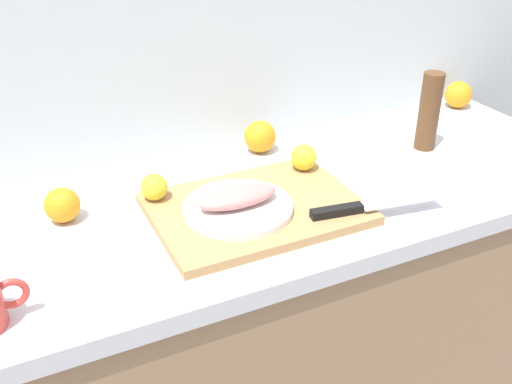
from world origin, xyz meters
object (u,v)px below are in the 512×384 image
(fish_fillet, at_px, (238,197))
(pepper_mill, at_px, (429,112))
(lemon_0, at_px, (304,157))
(white_plate, at_px, (238,208))
(orange_0, at_px, (62,205))
(chef_knife, at_px, (361,207))
(cutting_board, at_px, (256,209))

(fish_fillet, relative_size, pepper_mill, 0.85)
(lemon_0, bearing_deg, white_plate, -153.46)
(orange_0, distance_m, pepper_mill, 0.90)
(white_plate, relative_size, chef_knife, 0.77)
(lemon_0, bearing_deg, orange_0, 175.36)
(chef_knife, distance_m, orange_0, 0.60)
(cutting_board, height_order, white_plate, white_plate)
(pepper_mill, bearing_deg, fish_fillet, -168.93)
(chef_knife, bearing_deg, lemon_0, 101.61)
(cutting_board, height_order, chef_knife, chef_knife)
(cutting_board, relative_size, lemon_0, 7.04)
(cutting_board, bearing_deg, fish_fillet, -170.92)
(chef_knife, bearing_deg, orange_0, 163.15)
(cutting_board, distance_m, white_plate, 0.05)
(white_plate, distance_m, lemon_0, 0.24)
(cutting_board, height_order, pepper_mill, pepper_mill)
(pepper_mill, bearing_deg, chef_knife, -147.64)
(white_plate, height_order, pepper_mill, pepper_mill)
(cutting_board, bearing_deg, white_plate, -170.92)
(chef_knife, xyz_separation_m, orange_0, (-0.55, 0.26, 0.01))
(cutting_board, relative_size, white_plate, 1.90)
(pepper_mill, bearing_deg, orange_0, 177.57)
(white_plate, height_order, orange_0, orange_0)
(cutting_board, distance_m, fish_fillet, 0.06)
(cutting_board, height_order, orange_0, orange_0)
(orange_0, bearing_deg, lemon_0, -4.64)
(cutting_board, relative_size, chef_knife, 1.46)
(white_plate, bearing_deg, orange_0, 155.02)
(chef_knife, bearing_deg, pepper_mill, 40.75)
(chef_knife, relative_size, pepper_mill, 1.47)
(lemon_0, xyz_separation_m, pepper_mill, (0.36, 0.01, 0.05))
(chef_knife, bearing_deg, fish_fillet, 162.79)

